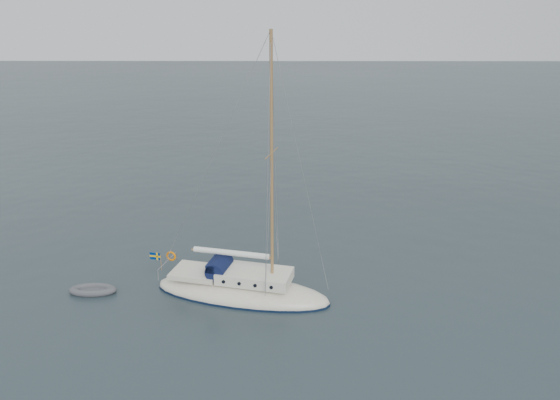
{
  "coord_description": "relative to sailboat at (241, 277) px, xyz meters",
  "views": [
    {
      "loc": [
        -0.13,
        -28.04,
        14.81
      ],
      "look_at": [
        -0.32,
        0.0,
        5.11
      ],
      "focal_mm": 35.0,
      "sensor_mm": 36.0,
      "label": 1
    }
  ],
  "objects": [
    {
      "name": "ground",
      "position": [
        2.42,
        1.34,
        -1.11
      ],
      "size": [
        300.0,
        300.0,
        0.0
      ],
      "primitive_type": "plane",
      "color": "black",
      "rests_on": "ground"
    },
    {
      "name": "dinghy",
      "position": [
        -8.32,
        0.25,
        -0.95
      ],
      "size": [
        2.66,
        1.2,
        0.38
      ],
      "rotation": [
        0.0,
        0.0,
        0.01
      ],
      "color": "#46474B",
      "rests_on": "ground"
    },
    {
      "name": "sailboat",
      "position": [
        0.0,
        0.0,
        0.0
      ],
      "size": [
        10.34,
        3.09,
        14.72
      ],
      "rotation": [
        0.0,
        0.0,
        -0.24
      ],
      "color": "silver",
      "rests_on": "ground"
    }
  ]
}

